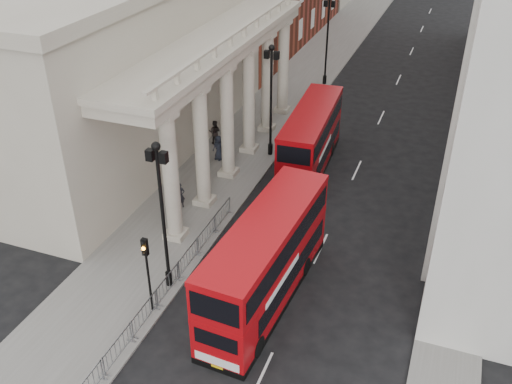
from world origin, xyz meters
TOP-DOWN VIEW (x-y plane):
  - ground at (0.00, 0.00)m, footprint 260.00×260.00m
  - sidewalk_west at (-3.00, 30.00)m, footprint 6.00×140.00m
  - sidewalk_east at (13.50, 30.00)m, footprint 3.00×140.00m
  - kerb at (-0.05, 30.00)m, footprint 0.20×140.00m
  - portico_building at (-10.50, 18.00)m, footprint 9.00×28.00m
  - lamp_post_south at (-0.60, 4.00)m, footprint 1.05×0.44m
  - lamp_post_mid at (-0.60, 20.00)m, footprint 1.05×0.44m
  - lamp_post_north at (-0.60, 36.00)m, footprint 1.05×0.44m
  - traffic_light at (-0.50, 1.98)m, footprint 0.28×0.33m
  - crowd_barriers at (-0.35, 2.23)m, footprint 0.50×18.75m
  - bus_near at (4.44, 4.98)m, footprint 3.30×11.03m
  - bus_far at (2.68, 19.22)m, footprint 3.04×10.41m
  - pedestrian_a at (-3.53, 11.03)m, footprint 0.74×0.64m
  - pedestrian_b at (-5.22, 20.19)m, footprint 1.05×0.89m
  - pedestrian_c at (-3.86, 17.85)m, footprint 1.07×0.85m

SIDE VIEW (x-z plane):
  - ground at x=0.00m, z-range 0.00..0.00m
  - sidewalk_west at x=-3.00m, z-range 0.00..0.12m
  - sidewalk_east at x=13.50m, z-range 0.00..0.12m
  - kerb at x=-0.05m, z-range 0.00..0.14m
  - crowd_barriers at x=-0.35m, z-range 0.12..1.22m
  - pedestrian_a at x=-3.53m, z-range 0.12..1.82m
  - pedestrian_c at x=-3.86m, z-range 0.12..2.01m
  - pedestrian_b at x=-5.22m, z-range 0.12..2.02m
  - bus_far at x=2.68m, z-range 0.10..4.54m
  - bus_near at x=4.44m, z-range 0.11..4.81m
  - traffic_light at x=-0.50m, z-range 0.96..5.26m
  - lamp_post_south at x=-0.60m, z-range 0.75..9.07m
  - lamp_post_mid at x=-0.60m, z-range 0.75..9.07m
  - lamp_post_north at x=-0.60m, z-range 0.75..9.07m
  - portico_building at x=-10.50m, z-range 0.00..12.00m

